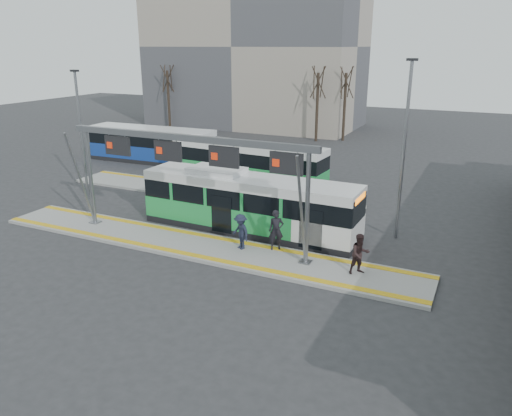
{
  "coord_description": "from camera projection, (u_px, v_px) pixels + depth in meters",
  "views": [
    {
      "loc": [
        12.17,
        -18.74,
        9.28
      ],
      "look_at": [
        1.8,
        3.0,
        1.34
      ],
      "focal_mm": 35.0,
      "sensor_mm": 36.0,
      "label": 1
    }
  ],
  "objects": [
    {
      "name": "tactile_main",
      "position": [
        195.0,
        244.0,
        23.9
      ],
      "size": [
        22.0,
        2.65,
        0.02
      ],
      "color": "gold",
      "rests_on": "platform_main"
    },
    {
      "name": "passenger_a",
      "position": [
        276.0,
        230.0,
        23.02
      ],
      "size": [
        0.83,
        0.74,
        1.9
      ],
      "primitive_type": "imported",
      "rotation": [
        0.0,
        0.0,
        0.52
      ],
      "color": "black",
      "rests_on": "platform_main"
    },
    {
      "name": "lamp_east",
      "position": [
        404.0,
        148.0,
        23.65
      ],
      "size": [
        0.5,
        0.25,
        8.68
      ],
      "color": "slate",
      "rests_on": "ground"
    },
    {
      "name": "bg_bus_green",
      "position": [
        248.0,
        163.0,
        34.65
      ],
      "size": [
        11.31,
        3.08,
        2.79
      ],
      "rotation": [
        0.0,
        0.0,
        -0.06
      ],
      "color": "black",
      "rests_on": "ground"
    },
    {
      "name": "platform_main",
      "position": [
        195.0,
        246.0,
        23.92
      ],
      "size": [
        22.0,
        3.0,
        0.15
      ],
      "primitive_type": "cube",
      "color": "gray",
      "rests_on": "ground"
    },
    {
      "name": "passenger_b",
      "position": [
        360.0,
        254.0,
        20.61
      ],
      "size": [
        1.07,
        1.05,
        1.74
      ],
      "primitive_type": "imported",
      "rotation": [
        0.0,
        0.0,
        0.72
      ],
      "color": "black",
      "rests_on": "platform_main"
    },
    {
      "name": "lamp_west",
      "position": [
        81.0,
        132.0,
        30.29
      ],
      "size": [
        0.5,
        0.25,
        7.85
      ],
      "color": "slate",
      "rests_on": "ground"
    },
    {
      "name": "ground",
      "position": [
        195.0,
        247.0,
        23.95
      ],
      "size": [
        120.0,
        120.0,
        0.0
      ],
      "primitive_type": "plane",
      "color": "#2D2D30",
      "rests_on": "ground"
    },
    {
      "name": "passenger_c",
      "position": [
        241.0,
        232.0,
        23.15
      ],
      "size": [
        1.26,
        1.06,
        1.69
      ],
      "primitive_type": "imported",
      "rotation": [
        0.0,
        0.0,
        -0.49
      ],
      "color": "#1D2235",
      "rests_on": "platform_main"
    },
    {
      "name": "hero_bus",
      "position": [
        249.0,
        204.0,
        25.66
      ],
      "size": [
        11.54,
        2.67,
        3.16
      ],
      "rotation": [
        0.0,
        0.0,
        -0.02
      ],
      "color": "black",
      "rests_on": "ground"
    },
    {
      "name": "gantry",
      "position": [
        188.0,
        158.0,
        22.96
      ],
      "size": [
        13.0,
        1.68,
        5.2
      ],
      "color": "slate",
      "rests_on": "platform_main"
    },
    {
      "name": "tree_far",
      "position": [
        167.0,
        79.0,
        56.2
      ],
      "size": [
        1.4,
        1.4,
        7.32
      ],
      "color": "#382B21",
      "rests_on": "ground"
    },
    {
      "name": "tree_left",
      "position": [
        318.0,
        83.0,
        48.33
      ],
      "size": [
        1.4,
        1.4,
        7.53
      ],
      "color": "#382B21",
      "rests_on": "ground"
    },
    {
      "name": "bg_bus_blue",
      "position": [
        152.0,
        145.0,
        40.84
      ],
      "size": [
        10.91,
        2.79,
        2.83
      ],
      "rotation": [
        0.0,
        0.0,
        0.04
      ],
      "color": "black",
      "rests_on": "ground"
    },
    {
      "name": "platform_second",
      "position": [
        209.0,
        193.0,
        32.42
      ],
      "size": [
        20.0,
        3.0,
        0.15
      ],
      "primitive_type": "cube",
      "color": "gray",
      "rests_on": "ground"
    },
    {
      "name": "apartment_block",
      "position": [
        256.0,
        45.0,
        57.65
      ],
      "size": [
        24.5,
        12.5,
        18.4
      ],
      "color": "#9F9384",
      "rests_on": "ground"
    },
    {
      "name": "tree_mid",
      "position": [
        346.0,
        83.0,
        48.61
      ],
      "size": [
        1.4,
        1.4,
        7.51
      ],
      "color": "#382B21",
      "rests_on": "ground"
    },
    {
      "name": "tactile_second",
      "position": [
        217.0,
        187.0,
        33.38
      ],
      "size": [
        20.0,
        0.35,
        0.02
      ],
      "color": "gold",
      "rests_on": "platform_second"
    }
  ]
}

